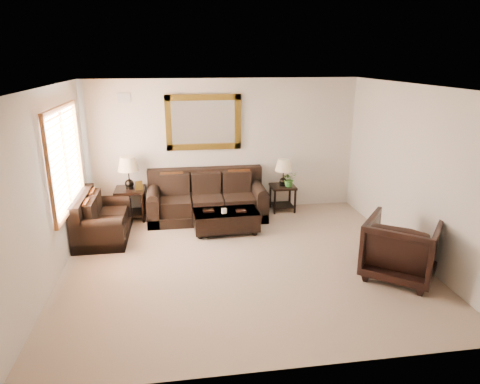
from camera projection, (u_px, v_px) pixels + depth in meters
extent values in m
cube|color=#886F5E|center=(242.00, 261.00, 6.78)|extent=(5.50, 5.00, 0.01)
cube|color=white|center=(242.00, 86.00, 5.97)|extent=(5.50, 5.00, 0.01)
cube|color=beige|center=(223.00, 146.00, 8.73)|extent=(5.50, 0.01, 2.70)
cube|color=beige|center=(283.00, 251.00, 4.02)|extent=(5.50, 0.01, 2.70)
cube|color=beige|center=(49.00, 187.00, 5.98)|extent=(0.01, 5.00, 2.70)
cube|color=beige|center=(414.00, 172.00, 6.77)|extent=(0.01, 5.00, 2.70)
cube|color=white|center=(63.00, 159.00, 6.77)|extent=(0.01, 1.80, 1.50)
cube|color=brown|center=(59.00, 108.00, 6.54)|extent=(0.06, 1.96, 0.08)
cube|color=brown|center=(72.00, 206.00, 7.02)|extent=(0.06, 1.96, 0.08)
cube|color=brown|center=(50.00, 174.00, 5.89)|extent=(0.06, 0.08, 1.50)
cube|color=brown|center=(78.00, 147.00, 7.67)|extent=(0.06, 0.08, 1.50)
cube|color=brown|center=(66.00, 159.00, 6.78)|extent=(0.05, 0.05, 1.50)
cube|color=#543810|center=(203.00, 122.00, 8.49)|extent=(1.50, 0.06, 1.10)
cube|color=white|center=(203.00, 122.00, 8.51)|extent=(1.26, 0.01, 0.86)
cube|color=#999999|center=(124.00, 98.00, 8.14)|extent=(0.25, 0.02, 0.18)
cube|color=black|center=(207.00, 214.00, 8.56)|extent=(2.32, 1.00, 0.19)
cube|color=black|center=(205.00, 179.00, 8.74)|extent=(2.32, 0.23, 0.47)
cube|color=black|center=(176.00, 204.00, 8.38)|extent=(0.59, 0.82, 0.28)
cube|color=black|center=(207.00, 203.00, 8.47)|extent=(0.59, 0.82, 0.28)
cube|color=black|center=(238.00, 201.00, 8.56)|extent=(0.59, 0.82, 0.28)
cube|color=black|center=(154.00, 208.00, 8.36)|extent=(0.23, 1.00, 0.56)
cylinder|color=black|center=(153.00, 194.00, 8.28)|extent=(0.23, 0.98, 0.23)
cube|color=black|center=(259.00, 202.00, 8.66)|extent=(0.23, 1.00, 0.56)
cylinder|color=black|center=(259.00, 189.00, 8.57)|extent=(0.23, 0.98, 0.23)
cube|color=#5B2A0C|center=(172.00, 183.00, 8.46)|extent=(0.44, 0.19, 0.45)
cube|color=#5B2A0C|center=(239.00, 180.00, 8.65)|extent=(0.44, 0.19, 0.45)
cube|color=black|center=(104.00, 233.00, 7.66)|extent=(0.86, 1.45, 0.16)
cube|color=black|center=(82.00, 206.00, 7.46)|extent=(0.20, 1.45, 0.41)
cube|color=black|center=(102.00, 228.00, 7.36)|extent=(0.70, 0.50, 0.24)
cube|color=black|center=(106.00, 217.00, 7.85)|extent=(0.70, 0.50, 0.24)
cube|color=black|center=(98.00, 239.00, 7.03)|extent=(0.86, 0.20, 0.48)
cylinder|color=black|center=(96.00, 225.00, 6.95)|extent=(0.84, 0.20, 0.20)
cube|color=black|center=(108.00, 213.00, 8.20)|extent=(0.86, 0.20, 0.48)
cylinder|color=black|center=(107.00, 201.00, 8.13)|extent=(0.84, 0.20, 0.20)
cube|color=#5B2A0C|center=(89.00, 212.00, 7.19)|extent=(0.17, 0.38, 0.39)
cube|color=#5B2A0C|center=(95.00, 200.00, 7.77)|extent=(0.17, 0.38, 0.39)
cube|color=black|center=(130.00, 190.00, 8.38)|extent=(0.58, 0.58, 0.05)
cube|color=black|center=(132.00, 213.00, 8.52)|extent=(0.49, 0.49, 0.03)
cylinder|color=black|center=(117.00, 210.00, 8.21)|extent=(0.05, 0.05, 0.58)
cylinder|color=black|center=(143.00, 209.00, 8.28)|extent=(0.05, 0.05, 0.58)
cylinder|color=black|center=(120.00, 202.00, 8.67)|extent=(0.05, 0.05, 0.58)
cylinder|color=black|center=(145.00, 201.00, 8.74)|extent=(0.05, 0.05, 0.58)
sphere|color=black|center=(129.00, 184.00, 8.34)|extent=(0.18, 0.18, 0.18)
cylinder|color=black|center=(129.00, 174.00, 8.28)|extent=(0.03, 0.03, 0.38)
cone|color=#CEB789|center=(128.00, 164.00, 8.22)|extent=(0.40, 0.40, 0.27)
cube|color=#543810|center=(139.00, 185.00, 8.27)|extent=(0.16, 0.10, 0.18)
cube|color=black|center=(283.00, 187.00, 8.88)|extent=(0.50, 0.50, 0.05)
cube|color=black|center=(282.00, 205.00, 9.00)|extent=(0.42, 0.42, 0.03)
cylinder|color=black|center=(275.00, 203.00, 8.73)|extent=(0.05, 0.05, 0.50)
cylinder|color=black|center=(295.00, 202.00, 8.79)|extent=(0.05, 0.05, 0.50)
cylinder|color=black|center=(270.00, 196.00, 9.13)|extent=(0.05, 0.05, 0.50)
cylinder|color=black|center=(290.00, 195.00, 9.19)|extent=(0.05, 0.05, 0.50)
sphere|color=black|center=(283.00, 181.00, 8.84)|extent=(0.15, 0.15, 0.15)
cylinder|color=black|center=(283.00, 174.00, 8.80)|extent=(0.02, 0.02, 0.33)
cone|color=#CEB789|center=(283.00, 165.00, 8.74)|extent=(0.34, 0.34, 0.24)
sphere|color=black|center=(200.00, 236.00, 7.61)|extent=(0.11, 0.11, 0.11)
sphere|color=black|center=(255.00, 233.00, 7.75)|extent=(0.11, 0.11, 0.11)
sphere|color=black|center=(199.00, 227.00, 8.04)|extent=(0.11, 0.11, 0.11)
sphere|color=black|center=(250.00, 224.00, 8.18)|extent=(0.11, 0.11, 0.11)
cube|color=black|center=(226.00, 220.00, 7.83)|extent=(1.19, 0.67, 0.33)
cube|color=black|center=(226.00, 212.00, 7.79)|extent=(1.21, 0.68, 0.04)
cube|color=black|center=(209.00, 211.00, 7.78)|extent=(0.20, 0.14, 0.03)
cube|color=black|center=(241.00, 211.00, 7.78)|extent=(0.18, 0.13, 0.02)
cube|color=white|center=(224.00, 211.00, 7.68)|extent=(0.09, 0.08, 0.09)
imported|color=black|center=(401.00, 245.00, 6.17)|extent=(1.31, 1.31, 0.99)
imported|color=#2E5D20|center=(289.00, 181.00, 8.77)|extent=(0.34, 0.37, 0.25)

